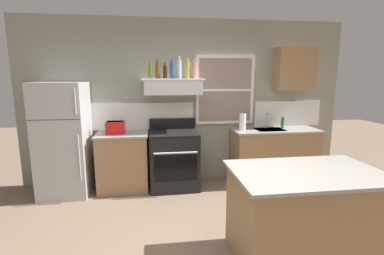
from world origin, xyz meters
The scene contains 19 objects.
back_wall centered at (0.03, 2.23, 1.35)m, with size 5.40×0.11×2.70m.
refrigerator centered at (-1.90, 1.84, 0.85)m, with size 0.70×0.72×1.70m.
counter_left_of_stove centered at (-1.05, 1.90, 0.46)m, with size 0.79×0.63×0.91m.
toaster centered at (-1.14, 1.88, 1.01)m, with size 0.30×0.20×0.19m.
stove_range centered at (-0.25, 1.86, 0.46)m, with size 0.76×0.69×1.09m.
range_hood_shelf centered at (-0.25, 1.96, 1.62)m, with size 0.96×0.52×0.24m.
bottle_olive_oil_square centered at (-0.59, 1.96, 1.85)m, with size 0.06×0.06×0.26m.
bottle_amber_wine centered at (-0.48, 1.98, 1.87)m, with size 0.07×0.07×0.30m.
bottle_brown_stout centered at (-0.36, 1.99, 1.84)m, with size 0.06×0.06×0.24m.
bottle_blue_liqueur centered at (-0.26, 1.93, 1.87)m, with size 0.07×0.07×0.29m.
bottle_clear_tall centered at (-0.14, 2.01, 1.89)m, with size 0.06×0.06×0.35m.
bottle_champagne_gold_foil centered at (-0.02, 1.93, 1.88)m, with size 0.08×0.08×0.31m.
bottle_rose_pink centered at (0.09, 1.94, 1.87)m, with size 0.07×0.07×0.30m.
counter_right_with_sink centered at (1.45, 1.90, 0.46)m, with size 1.43×0.63×0.91m.
sink_faucet centered at (1.35, 2.00, 1.08)m, with size 0.03×0.17×0.28m.
paper_towel_roll centered at (0.88, 1.90, 1.04)m, with size 0.11×0.11×0.27m, color white.
dish_soap_bottle centered at (1.63, 2.00, 1.00)m, with size 0.06×0.06×0.18m, color #268C3F.
kitchen_island centered at (0.85, -0.15, 0.46)m, with size 1.40×0.90×0.91m.
upper_cabinet_right centered at (1.80, 2.04, 1.90)m, with size 0.64×0.32×0.70m.
Camera 1 is at (-0.56, -2.45, 1.78)m, focal length 26.08 mm.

